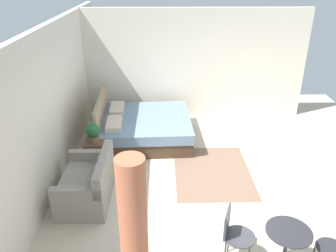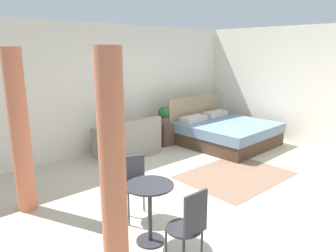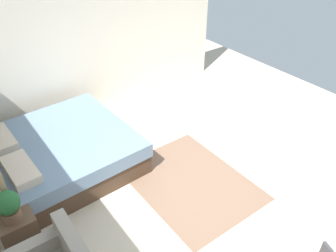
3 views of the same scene
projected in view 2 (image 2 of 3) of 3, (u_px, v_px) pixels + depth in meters
name	position (u px, v px, depth m)	size (l,w,h in m)	color
ground_plane	(217.00, 179.00, 5.71)	(9.32, 8.65, 0.02)	beige
wall_back	(125.00, 87.00, 7.43)	(9.32, 0.12, 2.79)	silver
wall_right	(306.00, 87.00, 7.43)	(0.12, 5.65, 2.79)	silver
area_rug	(235.00, 175.00, 5.83)	(1.92, 1.47, 0.01)	#7F604C
bed	(224.00, 132.00, 7.72)	(2.05, 2.11, 1.08)	#473323
couch	(128.00, 142.00, 6.88)	(1.30, 0.82, 0.83)	gray
nightstand	(167.00, 133.00, 7.71)	(0.55, 0.40, 0.53)	brown
potted_plant	(164.00, 114.00, 7.54)	(0.27, 0.27, 0.39)	brown
vase	(170.00, 117.00, 7.72)	(0.13, 0.13, 0.22)	silver
balcony_table	(150.00, 203.00, 3.72)	(0.57, 0.57, 0.74)	#2D2D33
cafe_chair_near_window	(190.00, 224.00, 3.22)	(0.39, 0.39, 0.90)	#2D2D33
cafe_chair_near_couch	(134.00, 180.00, 4.31)	(0.54, 0.54, 0.84)	#3F3F44
curtain_left	(113.00, 187.00, 2.64)	(0.22, 0.22, 2.29)	#D1704C
curtain_right	(20.00, 132.00, 4.36)	(0.26, 0.26, 2.29)	#D1704C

